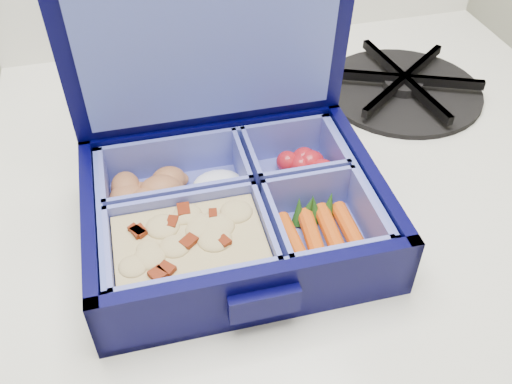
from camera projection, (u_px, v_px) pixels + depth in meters
name	position (u px, v px, depth m)	size (l,w,h in m)	color
bento_box	(235.00, 211.00, 0.49)	(0.25, 0.20, 0.06)	black
burner_grate	(403.00, 83.00, 0.68)	(0.19, 0.19, 0.03)	black
burner_grate_rear	(150.00, 86.00, 0.68)	(0.19, 0.19, 0.02)	black
fork	(308.00, 111.00, 0.65)	(0.03, 0.20, 0.01)	#B3B5C8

